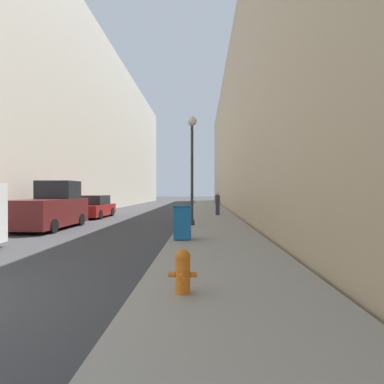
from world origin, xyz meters
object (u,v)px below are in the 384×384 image
(fire_hydrant, at_px, (183,270))
(pedestrian_on_sidewalk, at_px, (218,204))
(parked_sedan_near, at_px, (95,207))
(lamppost, at_px, (192,152))
(pickup_truck, at_px, (52,209))
(trash_bin, at_px, (182,222))

(fire_hydrant, bearing_deg, pedestrian_on_sidewalk, 85.08)
(fire_hydrant, bearing_deg, parked_sedan_near, 114.69)
(fire_hydrant, relative_size, lamppost, 0.13)
(fire_hydrant, distance_m, pickup_truck, 12.01)
(fire_hydrant, height_order, lamppost, lamppost)
(pedestrian_on_sidewalk, bearing_deg, parked_sedan_near, -176.82)
(pickup_truck, relative_size, pedestrian_on_sidewalk, 2.98)
(lamppost, relative_size, pedestrian_on_sidewalk, 3.37)
(fire_hydrant, height_order, trash_bin, trash_bin)
(lamppost, bearing_deg, trash_bin, -92.29)
(fire_hydrant, distance_m, lamppost, 10.59)
(trash_bin, relative_size, parked_sedan_near, 0.28)
(pedestrian_on_sidewalk, bearing_deg, pickup_truck, -142.08)
(trash_bin, bearing_deg, pedestrian_on_sidewalk, 80.60)
(lamppost, distance_m, parked_sedan_near, 9.64)
(lamppost, height_order, parked_sedan_near, lamppost)
(fire_hydrant, xyz_separation_m, pedestrian_on_sidewalk, (1.40, 16.30, 0.43))
(trash_bin, relative_size, pickup_truck, 0.25)
(lamppost, bearing_deg, pickup_truck, -176.39)
(trash_bin, distance_m, lamppost, 5.46)
(lamppost, relative_size, parked_sedan_near, 1.28)
(pickup_truck, distance_m, pedestrian_on_sidewalk, 10.87)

